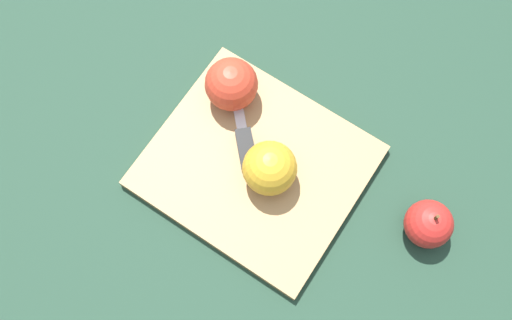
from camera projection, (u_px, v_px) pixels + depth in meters
name	position (u px, v px, depth m)	size (l,w,h in m)	color
ground_plane	(256.00, 168.00, 0.90)	(4.00, 4.00, 0.00)	#1E3828
cutting_board	(256.00, 166.00, 0.90)	(0.34, 0.31, 0.02)	#A37A4C
apple_half_left	(269.00, 168.00, 0.84)	(0.08, 0.08, 0.08)	gold
apple_half_right	(232.00, 84.00, 0.89)	(0.08, 0.08, 0.08)	red
knife	(245.00, 144.00, 0.89)	(0.11, 0.14, 0.02)	silver
apple_whole	(429.00, 224.00, 0.84)	(0.07, 0.07, 0.08)	red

